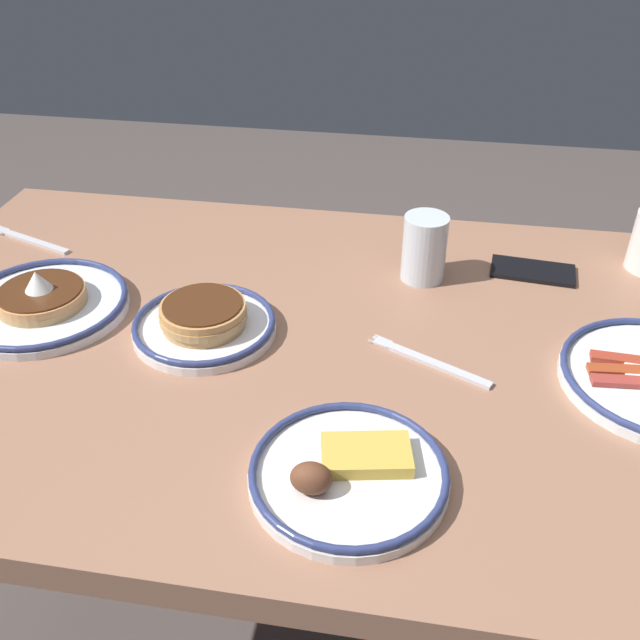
{
  "coord_description": "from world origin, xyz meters",
  "views": [
    {
      "loc": [
        -0.17,
        0.87,
        1.4
      ],
      "look_at": [
        -0.02,
        -0.01,
        0.79
      ],
      "focal_mm": 39.9,
      "sensor_mm": 36.0,
      "label": 1
    }
  ],
  "objects_px": {
    "plate_center_pancakes": "(204,322)",
    "fork_near": "(30,240)",
    "plate_far_companion": "(43,302)",
    "plate_far_side": "(347,473)",
    "fork_far": "(428,361)",
    "cell_phone": "(533,271)",
    "drinking_glass": "(424,251)"
  },
  "relations": [
    {
      "from": "plate_center_pancakes",
      "to": "fork_near",
      "type": "distance_m",
      "value": 0.48
    },
    {
      "from": "plate_far_companion",
      "to": "plate_far_side",
      "type": "xyz_separation_m",
      "value": [
        -0.53,
        0.28,
        -0.0
      ]
    },
    {
      "from": "plate_center_pancakes",
      "to": "fork_far",
      "type": "height_order",
      "value": "plate_center_pancakes"
    },
    {
      "from": "cell_phone",
      "to": "plate_far_side",
      "type": "bearing_deg",
      "value": 70.35
    },
    {
      "from": "plate_center_pancakes",
      "to": "drinking_glass",
      "type": "xyz_separation_m",
      "value": [
        -0.32,
        -0.22,
        0.03
      ]
    },
    {
      "from": "drinking_glass",
      "to": "fork_far",
      "type": "distance_m",
      "value": 0.25
    },
    {
      "from": "plate_far_companion",
      "to": "plate_center_pancakes",
      "type": "bearing_deg",
      "value": 177.06
    },
    {
      "from": "plate_center_pancakes",
      "to": "cell_phone",
      "type": "relative_size",
      "value": 1.54
    },
    {
      "from": "drinking_glass",
      "to": "plate_far_side",
      "type": "bearing_deg",
      "value": 82.5
    },
    {
      "from": "plate_center_pancakes",
      "to": "drinking_glass",
      "type": "bearing_deg",
      "value": -145.54
    },
    {
      "from": "plate_center_pancakes",
      "to": "plate_far_companion",
      "type": "bearing_deg",
      "value": -2.94
    },
    {
      "from": "plate_far_side",
      "to": "fork_near",
      "type": "relative_size",
      "value": 1.28
    },
    {
      "from": "plate_far_side",
      "to": "drinking_glass",
      "type": "relative_size",
      "value": 2.08
    },
    {
      "from": "plate_center_pancakes",
      "to": "fork_far",
      "type": "relative_size",
      "value": 1.2
    },
    {
      "from": "plate_far_side",
      "to": "plate_far_companion",
      "type": "bearing_deg",
      "value": -27.92
    },
    {
      "from": "drinking_glass",
      "to": "cell_phone",
      "type": "bearing_deg",
      "value": -166.15
    },
    {
      "from": "plate_center_pancakes",
      "to": "plate_far_side",
      "type": "xyz_separation_m",
      "value": [
        -0.26,
        0.27,
        -0.01
      ]
    },
    {
      "from": "fork_far",
      "to": "plate_center_pancakes",
      "type": "bearing_deg",
      "value": -3.43
    },
    {
      "from": "plate_far_side",
      "to": "cell_phone",
      "type": "xyz_separation_m",
      "value": [
        -0.26,
        -0.54,
        -0.01
      ]
    },
    {
      "from": "plate_far_companion",
      "to": "fork_near",
      "type": "bearing_deg",
      "value": -56.73
    },
    {
      "from": "plate_center_pancakes",
      "to": "plate_far_companion",
      "type": "relative_size",
      "value": 0.82
    },
    {
      "from": "plate_center_pancakes",
      "to": "fork_near",
      "type": "bearing_deg",
      "value": -28.99
    },
    {
      "from": "fork_near",
      "to": "fork_far",
      "type": "relative_size",
      "value": 1.02
    },
    {
      "from": "plate_center_pancakes",
      "to": "plate_far_side",
      "type": "bearing_deg",
      "value": 133.95
    },
    {
      "from": "drinking_glass",
      "to": "cell_phone",
      "type": "distance_m",
      "value": 0.2
    },
    {
      "from": "fork_near",
      "to": "plate_far_companion",
      "type": "bearing_deg",
      "value": 123.27
    },
    {
      "from": "fork_near",
      "to": "fork_far",
      "type": "bearing_deg",
      "value": 161.72
    },
    {
      "from": "fork_far",
      "to": "cell_phone",
      "type": "bearing_deg",
      "value": -120.51
    },
    {
      "from": "drinking_glass",
      "to": "fork_far",
      "type": "relative_size",
      "value": 0.63
    },
    {
      "from": "plate_far_companion",
      "to": "fork_far",
      "type": "relative_size",
      "value": 1.47
    },
    {
      "from": "drinking_glass",
      "to": "fork_near",
      "type": "relative_size",
      "value": 0.62
    },
    {
      "from": "cell_phone",
      "to": "fork_far",
      "type": "relative_size",
      "value": 0.78
    }
  ]
}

